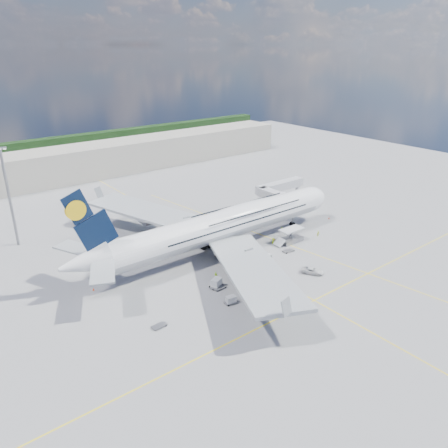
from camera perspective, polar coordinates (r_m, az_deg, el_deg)
ground at (r=103.61m, az=3.31°, el=-5.26°), size 300.00×300.00×0.00m
taxi_line_main at (r=103.60m, az=3.31°, el=-5.25°), size 0.25×220.00×0.01m
taxi_line_cross at (r=91.61m, az=11.68°, el=-9.73°), size 120.00×0.25×0.01m
taxi_line_diag at (r=118.79m, az=5.24°, el=-1.55°), size 14.16×99.06×0.01m
airliner at (r=107.82m, az=0.01°, el=-0.04°), size 77.26×79.15×23.71m
jet_bridge at (r=134.03m, az=7.12°, el=4.33°), size 18.80×12.10×8.50m
cargo_loader at (r=115.58m, az=8.68°, el=-1.75°), size 8.53×3.20×3.67m
light_mast at (r=120.60m, az=-26.25°, el=3.25°), size 3.00×0.70×25.50m
terminal at (r=179.56m, az=-17.18°, el=7.86°), size 180.00×16.00×12.00m
tree_line at (r=235.89m, az=-12.15°, el=11.14°), size 160.00×6.00×8.00m
dolly_row_a at (r=93.52m, az=-0.59°, el=-8.27°), size 2.86×1.65×0.41m
dolly_row_b at (r=88.33m, az=0.91°, el=-9.85°), size 2.80×1.82×1.65m
dolly_row_c at (r=93.68m, az=-0.99°, el=-7.67°), size 3.60×2.85×2.01m
dolly_back at (r=82.92m, az=-8.47°, el=-13.00°), size 2.84×1.64×0.40m
dolly_nose_far at (r=110.42m, az=8.39°, el=-3.45°), size 3.14×1.96×0.43m
dolly_nose_near at (r=104.77m, az=5.62°, el=-4.43°), size 2.78×1.54×1.73m
baggage_tug at (r=95.28m, az=3.53°, el=-7.30°), size 3.35×1.82×2.01m
catering_truck_inner at (r=109.90m, az=-9.63°, el=-2.88°), size 6.27×3.11×3.59m
catering_truck_outer at (r=132.53m, az=-17.91°, el=0.78°), size 6.01×2.41×3.56m
service_van at (r=101.14m, az=11.50°, el=-6.00°), size 4.50×5.36×1.36m
crew_nose at (r=121.34m, az=7.57°, el=-0.74°), size 0.58×0.42×1.50m
crew_loader at (r=120.35m, az=12.21°, el=-1.27°), size 0.89×0.80×1.50m
crew_wing at (r=96.67m, az=-1.05°, el=-6.78°), size 0.68×1.12×1.79m
crew_van at (r=114.02m, az=6.42°, el=-2.19°), size 0.77×0.95×1.70m
crew_tug at (r=95.79m, az=3.38°, el=-7.08°), size 1.26×0.76×1.90m
cone_nose at (r=133.30m, az=13.55°, el=0.76°), size 0.46×0.46×0.59m
cone_wing_left_inner at (r=122.57m, az=-7.54°, el=-0.72°), size 0.49×0.49×0.63m
cone_wing_left_outer at (r=128.88m, az=-9.79°, el=0.29°), size 0.40×0.40×0.51m
cone_wing_right_inner at (r=94.44m, az=-0.85°, el=-7.99°), size 0.41×0.41×0.52m
cone_wing_right_outer at (r=92.92m, az=4.86°, el=-8.62°), size 0.42×0.42×0.53m
cone_tail at (r=96.92m, az=-16.69°, el=-8.16°), size 0.46×0.46×0.58m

